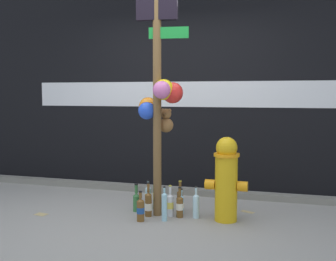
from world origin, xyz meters
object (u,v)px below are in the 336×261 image
Objects in this scene: bottle_0 at (148,204)px; bottle_2 at (170,204)px; fire_hydrant at (226,179)px; bottle_7 at (164,206)px; bottle_5 at (196,205)px; bottle_10 at (141,209)px; bottle_6 at (180,206)px; bottle_8 at (136,201)px; bottle_9 at (148,197)px; memorial_post at (159,87)px; bottle_4 at (181,204)px; bottle_1 at (156,195)px; bottle_3 at (180,199)px.

bottle_0 is 1.10× the size of bottle_2.
fire_hydrant is 2.41× the size of bottle_7.
bottle_5 is 0.60m from bottle_10.
bottle_10 is (-0.54, -0.27, -0.01)m from bottle_5.
bottle_6 reaches higher than bottle_8.
bottle_9 is at bearing 99.40° from bottle_10.
bottle_4 is at bearing 26.58° from memorial_post.
bottle_6 reaches higher than bottle_9.
bottle_5 is at bearing 0.63° from memorial_post.
bottle_5 is (0.52, -0.22, -0.02)m from bottle_1.
bottle_2 is at bearing -128.64° from bottle_4.
bottle_2 is 0.18m from bottle_7.
memorial_post is 7.74× the size of bottle_8.
bottle_3 is 0.11m from bottle_4.
fire_hydrant is 2.56× the size of bottle_5.
bottle_2 reaches higher than bottle_9.
memorial_post reaches higher than bottle_2.
memorial_post is at bearing -47.26° from bottle_9.
bottle_10 is (-0.25, -0.26, -0.00)m from bottle_2.
bottle_2 is at bearing -178.85° from fire_hydrant.
bottle_8 is (-0.48, -0.16, -0.01)m from bottle_3.
bottle_6 is at bearing -171.42° from bottle_5.
bottle_7 is (-0.30, -0.19, 0.02)m from bottle_5.
bottle_9 is at bearing 128.03° from bottle_7.
bottle_10 is (-0.35, -0.38, 0.01)m from bottle_4.
bottle_3 is at bearing 49.36° from memorial_post.
bottle_9 is (-0.34, 0.24, 0.00)m from bottle_2.
fire_hydrant is 0.45m from bottle_5.
bottle_8 reaches higher than bottle_4.
bottle_1 reaches higher than bottle_10.
bottle_10 is (-0.13, -0.26, -1.29)m from memorial_post.
memorial_post is at bearing -10.96° from bottle_8.
bottle_7 is at bearing -25.55° from bottle_0.
bottle_1 is (-0.00, 0.30, 0.03)m from bottle_0.
fire_hydrant is 0.63m from bottle_4.
bottle_2 is 0.99× the size of bottle_5.
fire_hydrant is 0.69m from bottle_2.
memorial_post reaches higher than bottle_0.
bottle_7 reaches higher than bottle_8.
bottle_0 reaches higher than bottle_9.
bottle_1 is at bearing -2.01° from bottle_9.
bottle_7 is (-0.63, -0.19, -0.29)m from fire_hydrant.
bottle_3 is (0.28, 0.29, -0.00)m from bottle_0.
bottle_3 is 0.40m from bottle_7.
bottle_7 is 1.14× the size of bottle_10.
bottle_1 reaches higher than bottle_7.
bottle_8 is (-0.19, -0.17, -0.04)m from bottle_1.
memorial_post reaches higher than bottle_3.
bottle_10 is at bearing -80.60° from bottle_9.
bottle_4 is 0.13m from bottle_6.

